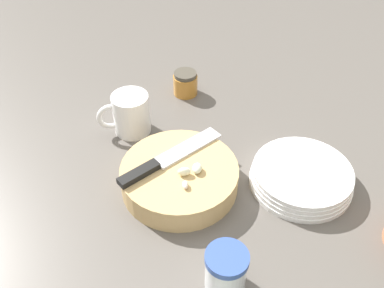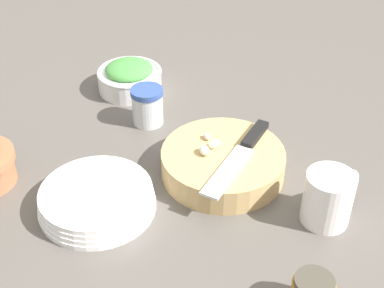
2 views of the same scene
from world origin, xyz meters
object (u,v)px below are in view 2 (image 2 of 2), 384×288
cutting_board (223,163)px  plate_stack (97,199)px  garlic_cloves (209,146)px  spice_jar (147,106)px  coffee_mug (329,197)px  chef_knife (242,152)px  herb_bowl (130,77)px

cutting_board → plate_stack: size_ratio=1.13×
cutting_board → garlic_cloves: garlic_cloves is taller
cutting_board → spice_jar: size_ratio=2.83×
plate_stack → coffee_mug: bearing=-148.1°
chef_knife → plate_stack: bearing=47.4°
coffee_mug → garlic_cloves: bearing=2.4°
garlic_cloves → chef_knife: bearing=-159.1°
herb_bowl → coffee_mug: size_ratio=1.28×
cutting_board → coffee_mug: size_ratio=1.97×
plate_stack → cutting_board: bearing=-121.2°
chef_knife → coffee_mug: size_ratio=2.06×
coffee_mug → plate_stack: bearing=31.9°
cutting_board → coffee_mug: bearing=-179.6°
cutting_board → plate_stack: (0.12, 0.21, -0.01)m
chef_knife → cutting_board: bearing=16.4°
garlic_cloves → coffee_mug: bearing=-177.6°
herb_bowl → coffee_mug: bearing=166.5°
cutting_board → chef_knife: bearing=-156.4°
chef_knife → herb_bowl: herb_bowl is taller
chef_knife → garlic_cloves: 0.06m
herb_bowl → plate_stack: herb_bowl is taller
garlic_cloves → spice_jar: 0.21m
chef_knife → plate_stack: chef_knife is taller
garlic_cloves → herb_bowl: (0.32, -0.14, -0.02)m
herb_bowl → plate_stack: 0.40m
coffee_mug → chef_knife: bearing=-3.9°
chef_knife → plate_stack: size_ratio=1.17×
coffee_mug → plate_stack: 0.39m
spice_jar → plate_stack: (-0.10, 0.26, -0.02)m
cutting_board → spice_jar: 0.23m
cutting_board → herb_bowl: 0.37m
cutting_board → plate_stack: bearing=58.8°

